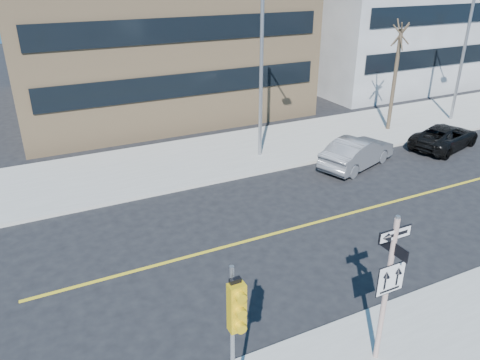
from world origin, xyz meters
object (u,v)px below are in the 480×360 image
street_tree_west (400,37)px  streetlight_a (264,66)px  streetlight_b (468,46)px  traffic_signal (236,320)px  parked_car_b (357,152)px  parked_car_c (445,137)px  sign_pole (388,283)px

street_tree_west → streetlight_a: bearing=-176.5°
streetlight_a → streetlight_b: (14.00, 0.00, 0.00)m
traffic_signal → streetlight_a: size_ratio=0.50×
parked_car_b → parked_car_c: parked_car_b is taller
parked_car_b → streetlight_b: 11.42m
traffic_signal → parked_car_b: size_ratio=0.88×
sign_pole → streetlight_b: (18.00, 13.27, 2.32)m
sign_pole → parked_car_b: bearing=53.1°
parked_car_b → street_tree_west: street_tree_west is taller
traffic_signal → streetlight_b: 25.83m
parked_car_c → streetlight_b: 6.63m
traffic_signal → parked_car_b: traffic_signal is taller
parked_car_b → streetlight_b: bearing=-92.7°
sign_pole → traffic_signal: bearing=-177.9°
traffic_signal → streetlight_a: 15.72m
parked_car_b → parked_car_c: bearing=-109.1°
traffic_signal → parked_car_b: 15.87m
sign_pole → streetlight_b: size_ratio=0.51×
parked_car_b → parked_car_c: (6.02, -0.03, -0.11)m
parked_car_c → streetlight_b: streetlight_b is taller
parked_car_b → traffic_signal: bearing=112.9°
parked_car_b → streetlight_a: (-3.73, 2.97, 4.01)m
sign_pole → parked_car_c: 17.25m
sign_pole → traffic_signal: sign_pole is taller
sign_pole → parked_car_c: (13.75, 10.27, -1.79)m
parked_car_c → streetlight_a: streetlight_a is taller
sign_pole → streetlight_a: size_ratio=0.51×
parked_car_c → street_tree_west: street_tree_west is taller
parked_car_b → streetlight_b: size_ratio=0.57×
parked_car_c → streetlight_b: size_ratio=0.58×
traffic_signal → sign_pole: bearing=2.1°
parked_car_b → street_tree_west: bearing=-75.1°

